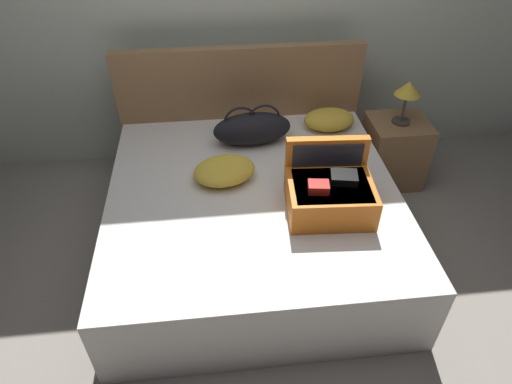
{
  "coord_description": "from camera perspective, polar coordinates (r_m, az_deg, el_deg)",
  "views": [
    {
      "loc": [
        -0.22,
        -1.77,
        2.28
      ],
      "look_at": [
        0.0,
        0.26,
        0.6
      ],
      "focal_mm": 31.64,
      "sensor_mm": 36.0,
      "label": 1
    }
  ],
  "objects": [
    {
      "name": "pillow_near_headboard",
      "position": [
        3.43,
        9.21,
        9.04
      ],
      "size": [
        0.38,
        0.27,
        0.14
      ],
      "primitive_type": "ellipsoid",
      "rotation": [
        0.0,
        0.0,
        0.02
      ],
      "color": "gold",
      "rests_on": "bed"
    },
    {
      "name": "nightstand",
      "position": [
        3.74,
        17.02,
        4.92
      ],
      "size": [
        0.44,
        0.4,
        0.54
      ],
      "primitive_type": "cube",
      "color": "olive",
      "rests_on": "ground"
    },
    {
      "name": "duffel_bag",
      "position": [
        3.19,
        -0.49,
        8.04
      ],
      "size": [
        0.57,
        0.28,
        0.3
      ],
      "rotation": [
        0.0,
        0.0,
        0.08
      ],
      "color": "black",
      "rests_on": "bed"
    },
    {
      "name": "ground_plane",
      "position": [
        2.9,
        0.59,
        -12.63
      ],
      "size": [
        12.0,
        12.0,
        0.0
      ],
      "primitive_type": "plane",
      "color": "gray"
    },
    {
      "name": "hard_case_large",
      "position": [
        2.64,
        9.28,
        0.05
      ],
      "size": [
        0.51,
        0.46,
        0.38
      ],
      "rotation": [
        0.0,
        0.0,
        -0.06
      ],
      "color": "#D16619",
      "rests_on": "bed"
    },
    {
      "name": "bed",
      "position": [
        2.98,
        -0.29,
        -3.58
      ],
      "size": [
        1.81,
        1.8,
        0.5
      ],
      "primitive_type": "cube",
      "color": "silver",
      "rests_on": "ground"
    },
    {
      "name": "pillow_center_head",
      "position": [
        2.87,
        -4.03,
        2.72
      ],
      "size": [
        0.44,
        0.36,
        0.15
      ],
      "primitive_type": "ellipsoid",
      "rotation": [
        0.0,
        0.0,
        0.2
      ],
      "color": "gold",
      "rests_on": "bed"
    },
    {
      "name": "table_lamp",
      "position": [
        3.49,
        18.65,
        12.0
      ],
      "size": [
        0.19,
        0.19,
        0.33
      ],
      "color": "#3F3833",
      "rests_on": "nightstand"
    },
    {
      "name": "headboard",
      "position": [
        3.58,
        -1.92,
        9.98
      ],
      "size": [
        1.85,
        0.08,
        1.05
      ],
      "primitive_type": "cube",
      "color": "olive",
      "rests_on": "ground"
    }
  ]
}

